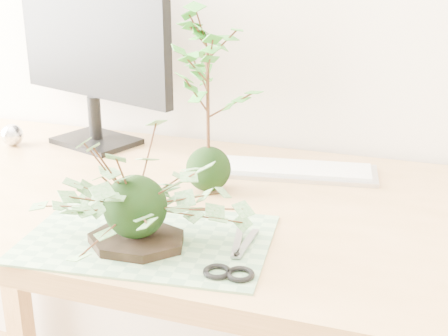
{
  "coord_description": "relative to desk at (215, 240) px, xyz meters",
  "views": [
    {
      "loc": [
        0.33,
        0.19,
        1.2
      ],
      "look_at": [
        0.0,
        1.14,
        0.84
      ],
      "focal_mm": 50.0,
      "sensor_mm": 36.0,
      "label": 1
    }
  ],
  "objects": [
    {
      "name": "maple_kokedama",
      "position": [
        -0.03,
        0.04,
        0.35
      ],
      "size": [
        0.23,
        0.23,
        0.37
      ],
      "rotation": [
        0.0,
        0.0,
        -0.18
      ],
      "color": "black",
      "rests_on": "desk"
    },
    {
      "name": "monitor",
      "position": [
        -0.39,
        0.24,
        0.33
      ],
      "size": [
        0.46,
        0.19,
        0.42
      ],
      "rotation": [
        0.0,
        0.0,
        -0.32
      ],
      "color": "black",
      "rests_on": "desk"
    },
    {
      "name": "scissors",
      "position": [
        0.12,
        -0.25,
        0.1
      ],
      "size": [
        0.08,
        0.18,
        0.01
      ],
      "rotation": [
        0.0,
        0.0,
        0.11
      ],
      "color": "gray",
      "rests_on": "cutting_mat"
    },
    {
      "name": "cutting_mat",
      "position": [
        -0.04,
        -0.2,
        0.09
      ],
      "size": [
        0.43,
        0.31,
        0.0
      ],
      "primitive_type": "cube",
      "rotation": [
        0.0,
        0.0,
        0.12
      ],
      "color": "#5E8963",
      "rests_on": "desk"
    },
    {
      "name": "stone_dish",
      "position": [
        -0.05,
        -0.23,
        0.1
      ],
      "size": [
        0.17,
        0.17,
        0.01
      ],
      "primitive_type": "cylinder",
      "rotation": [
        0.0,
        0.0,
        0.05
      ],
      "color": "black",
      "rests_on": "cutting_mat"
    },
    {
      "name": "ivy_kokedama",
      "position": [
        -0.05,
        -0.23,
        0.21
      ],
      "size": [
        0.34,
        0.34,
        0.2
      ],
      "rotation": [
        0.0,
        0.0,
        -0.2
      ],
      "color": "black",
      "rests_on": "stone_dish"
    },
    {
      "name": "foil_ball",
      "position": [
        -0.58,
        0.15,
        0.11
      ],
      "size": [
        0.05,
        0.05,
        0.05
      ],
      "primitive_type": "sphere",
      "color": "white",
      "rests_on": "desk"
    },
    {
      "name": "keyboard",
      "position": [
        0.09,
        0.18,
        0.1
      ],
      "size": [
        0.41,
        0.18,
        0.02
      ],
      "rotation": [
        0.0,
        0.0,
        0.16
      ],
      "color": "#B2B2B7",
      "rests_on": "desk"
    },
    {
      "name": "desk",
      "position": [
        0.0,
        0.0,
        0.0
      ],
      "size": [
        1.6,
        0.7,
        0.74
      ],
      "color": "tan",
      "rests_on": "ground_plane"
    }
  ]
}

